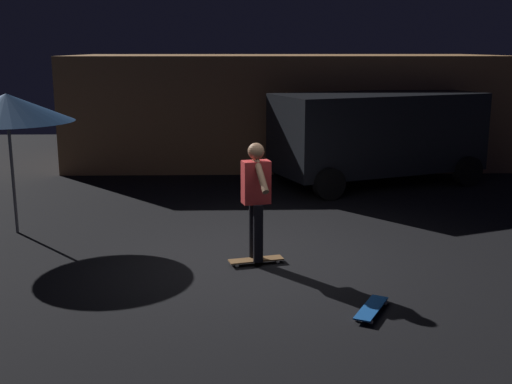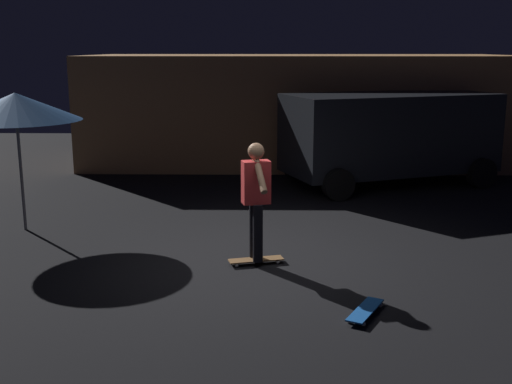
% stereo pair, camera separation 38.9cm
% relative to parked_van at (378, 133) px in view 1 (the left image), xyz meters
% --- Properties ---
extents(ground_plane, '(28.00, 28.00, 0.00)m').
position_rel_parked_van_xyz_m(ground_plane, '(-2.84, -5.38, -1.16)').
color(ground_plane, black).
extents(low_building, '(11.10, 4.49, 2.82)m').
position_rel_parked_van_xyz_m(low_building, '(-1.88, 3.33, 0.25)').
color(low_building, tan).
rests_on(low_building, ground_plane).
extents(parked_van, '(4.98, 3.54, 2.03)m').
position_rel_parked_van_xyz_m(parked_van, '(0.00, 0.00, 0.00)').
color(parked_van, black).
rests_on(parked_van, ground_plane).
extents(patio_umbrella, '(2.10, 2.10, 2.30)m').
position_rel_parked_van_xyz_m(patio_umbrella, '(-6.81, -3.75, 0.91)').
color(patio_umbrella, slate).
rests_on(patio_umbrella, ground_plane).
extents(skateboard_ridden, '(0.81, 0.39, 0.07)m').
position_rel_parked_van_xyz_m(skateboard_ridden, '(-2.88, -5.44, -1.11)').
color(skateboard_ridden, olive).
rests_on(skateboard_ridden, ground_plane).
extents(skateboard_spare, '(0.54, 0.78, 0.07)m').
position_rel_parked_van_xyz_m(skateboard_spare, '(-1.59, -7.20, -1.11)').
color(skateboard_spare, '#1959B2').
rests_on(skateboard_spare, ground_plane).
extents(skater, '(0.42, 0.97, 1.67)m').
position_rel_parked_van_xyz_m(skater, '(-2.88, -5.44, -0.12)').
color(skater, black).
rests_on(skater, skateboard_ridden).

